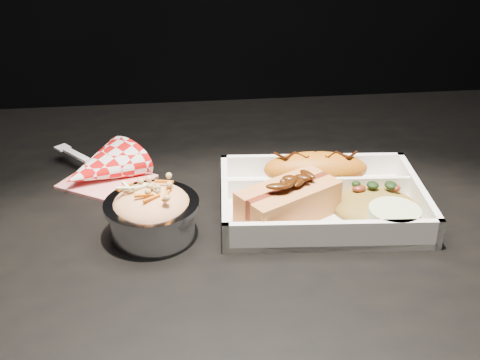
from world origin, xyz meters
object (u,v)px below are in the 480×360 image
(food_tray, at_px, (321,203))
(hotdog, at_px, (288,199))
(dining_table, at_px, (250,268))
(foil_coleslaw_cup, at_px, (152,211))
(fried_pastry, at_px, (315,169))
(napkin_fork, at_px, (99,169))

(food_tray, height_order, hotdog, hotdog)
(dining_table, distance_m, foil_coleslaw_cup, 0.18)
(dining_table, xyz_separation_m, food_tray, (0.09, -0.01, 0.10))
(fried_pastry, bearing_deg, foil_coleslaw_cup, -157.55)
(fried_pastry, distance_m, napkin_fork, 0.30)
(fried_pastry, height_order, hotdog, hotdog)
(hotdog, bearing_deg, foil_coleslaw_cup, 153.66)
(food_tray, height_order, fried_pastry, fried_pastry)
(fried_pastry, distance_m, foil_coleslaw_cup, 0.23)
(dining_table, xyz_separation_m, fried_pastry, (0.09, 0.04, 0.12))
(food_tray, xyz_separation_m, fried_pastry, (0.00, 0.06, 0.02))
(food_tray, relative_size, foil_coleslaw_cup, 2.39)
(fried_pastry, xyz_separation_m, napkin_fork, (-0.29, 0.06, -0.01))
(napkin_fork, bearing_deg, foil_coleslaw_cup, -13.69)
(dining_table, bearing_deg, hotdog, -38.85)
(fried_pastry, xyz_separation_m, foil_coleslaw_cup, (-0.21, -0.09, 0.00))
(food_tray, distance_m, foil_coleslaw_cup, 0.21)
(dining_table, height_order, napkin_fork, napkin_fork)
(fried_pastry, height_order, foil_coleslaw_cup, foil_coleslaw_cup)
(hotdog, xyz_separation_m, napkin_fork, (-0.24, 0.14, -0.02))
(fried_pastry, bearing_deg, hotdog, -123.44)
(dining_table, relative_size, fried_pastry, 8.67)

